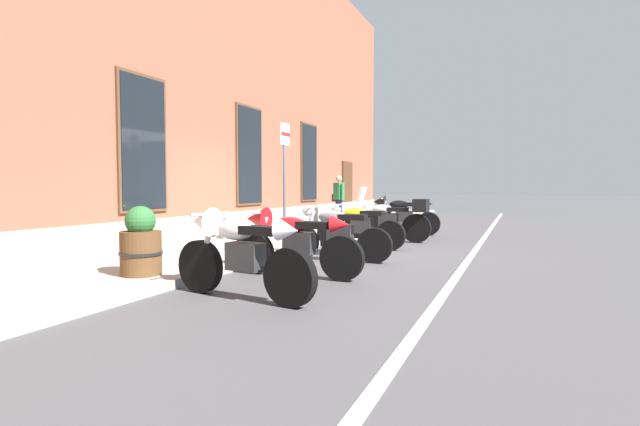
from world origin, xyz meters
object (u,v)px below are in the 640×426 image
at_px(motorcycle_yellow_naked, 359,226).
at_px(motorcycle_silver_touring, 391,219).
at_px(motorcycle_white_sport, 237,250).
at_px(pedestrian_striped_shirt, 339,197).
at_px(motorcycle_red_sport, 291,239).
at_px(motorcycle_grey_naked, 337,234).
at_px(motorcycle_black_sport, 400,213).
at_px(parking_sign, 285,166).
at_px(barrel_planter, 141,245).

relative_size(motorcycle_yellow_naked, motorcycle_silver_touring, 0.92).
xyz_separation_m(motorcycle_white_sport, motorcycle_yellow_naked, (4.94, 0.12, -0.10)).
bearing_deg(pedestrian_striped_shirt, motorcycle_yellow_naked, -155.03).
height_order(motorcycle_white_sport, motorcycle_silver_touring, motorcycle_silver_touring).
relative_size(motorcycle_white_sport, motorcycle_yellow_naked, 1.01).
bearing_deg(motorcycle_yellow_naked, motorcycle_red_sport, -178.47).
distance_m(motorcycle_grey_naked, motorcycle_black_sport, 5.06).
distance_m(pedestrian_striped_shirt, parking_sign, 6.00).
distance_m(motorcycle_white_sport, pedestrian_striped_shirt, 10.13).
bearing_deg(motorcycle_silver_touring, motorcycle_black_sport, 6.42).
bearing_deg(motorcycle_silver_touring, motorcycle_white_sport, 178.37).
bearing_deg(motorcycle_red_sport, pedestrian_striped_shirt, 15.85).
xyz_separation_m(motorcycle_white_sport, motorcycle_silver_touring, (6.45, -0.18, -0.03)).
bearing_deg(motorcycle_black_sport, motorcycle_red_sport, 179.94).
relative_size(motorcycle_white_sport, motorcycle_silver_touring, 0.94).
height_order(motorcycle_red_sport, motorcycle_black_sport, motorcycle_black_sport).
relative_size(motorcycle_white_sport, motorcycle_red_sport, 0.98).
xyz_separation_m(motorcycle_yellow_naked, barrel_planter, (-4.69, 1.55, 0.06)).
height_order(motorcycle_black_sport, pedestrian_striped_shirt, pedestrian_striped_shirt).
height_order(motorcycle_white_sport, motorcycle_grey_naked, motorcycle_white_sport).
distance_m(motorcycle_grey_naked, motorcycle_silver_touring, 3.30).
distance_m(motorcycle_white_sport, motorcycle_yellow_naked, 4.94).
height_order(motorcycle_red_sport, motorcycle_yellow_naked, motorcycle_red_sport).
bearing_deg(barrel_planter, pedestrian_striped_shirt, 4.36).
height_order(motorcycle_silver_touring, parking_sign, parking_sign).
height_order(motorcycle_black_sport, parking_sign, parking_sign).
bearing_deg(motorcycle_white_sport, motorcycle_yellow_naked, 1.34).
height_order(motorcycle_red_sport, parking_sign, parking_sign).
bearing_deg(motorcycle_red_sport, motorcycle_white_sport, -179.12).
distance_m(pedestrian_striped_shirt, barrel_planter, 9.63).
xyz_separation_m(motorcycle_yellow_naked, motorcycle_silver_touring, (1.51, -0.30, 0.08)).
bearing_deg(motorcycle_yellow_naked, motorcycle_grey_naked, -174.69).
xyz_separation_m(motorcycle_red_sport, barrel_planter, (-1.23, 1.64, -0.02)).
height_order(motorcycle_yellow_naked, pedestrian_striped_shirt, pedestrian_striped_shirt).
height_order(motorcycle_red_sport, barrel_planter, barrel_planter).
bearing_deg(motorcycle_white_sport, pedestrian_striped_shirt, 13.69).
bearing_deg(parking_sign, motorcycle_silver_touring, -32.32).
bearing_deg(motorcycle_black_sport, parking_sign, 162.09).
bearing_deg(pedestrian_striped_shirt, motorcycle_white_sport, -166.31).
height_order(motorcycle_red_sport, motorcycle_grey_naked, motorcycle_red_sport).
distance_m(motorcycle_yellow_naked, motorcycle_black_sport, 3.27).
distance_m(motorcycle_silver_touring, motorcycle_black_sport, 1.77).
relative_size(motorcycle_black_sport, pedestrian_striped_shirt, 1.31).
xyz_separation_m(motorcycle_silver_touring, barrel_planter, (-6.20, 1.85, -0.02)).
xyz_separation_m(motorcycle_silver_touring, motorcycle_black_sport, (1.76, 0.20, 0.03)).
bearing_deg(motorcycle_white_sport, barrel_planter, 81.68).
xyz_separation_m(motorcycle_black_sport, barrel_planter, (-7.96, 1.65, -0.05)).
bearing_deg(parking_sign, motorcycle_black_sport, -17.91).
xyz_separation_m(motorcycle_red_sport, motorcycle_grey_naked, (1.67, -0.07, -0.07)).
distance_m(motorcycle_white_sport, motorcycle_red_sport, 1.48).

